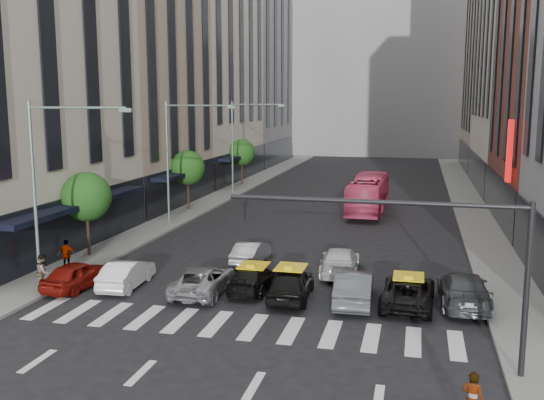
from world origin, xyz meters
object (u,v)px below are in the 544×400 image
Objects in this scene: streetlamp_far at (242,135)px; pedestrian_near at (43,272)px; car_white_front at (127,274)px; streetlamp_near at (51,170)px; car_red at (77,275)px; pedestrian_far at (67,255)px; streetlamp_mid at (179,146)px; taxi_left at (254,278)px; bus at (368,194)px; taxi_center at (291,284)px.

pedestrian_near is (-0.36, -32.54, -4.87)m from streetlamp_far.
streetlamp_far reaches higher than car_white_front.
streetlamp_near is 2.16× the size of car_white_front.
pedestrian_far reaches higher than car_red.
car_red is (0.84, -15.56, -5.21)m from streetlamp_mid.
streetlamp_mid is (0.00, 16.00, 0.00)m from streetlamp_near.
pedestrian_near is at bearing -91.23° from streetlamp_mid.
pedestrian_near is (-9.75, -2.71, 0.41)m from taxi_left.
bus is at bearing -137.71° from pedestrian_far.
streetlamp_mid reaches higher than pedestrian_near.
pedestrian_far is at bearing -42.05° from car_red.
streetlamp_near reaches higher than pedestrian_near.
bus is at bearing -45.29° from pedestrian_near.
streetlamp_near is 5.09× the size of pedestrian_near.
pedestrian_near is (-0.36, -16.54, -4.87)m from streetlamp_mid.
streetlamp_far reaches higher than bus.
car_red is at bearing 64.82° from bus.
taxi_left is (6.30, 0.91, -0.06)m from car_white_front.
streetlamp_mid is 17.54m from taxi_left.
pedestrian_near is (-3.45, -1.80, 0.35)m from car_white_front.
streetlamp_mid reaches higher than pedestrian_far.
streetlamp_far is at bearing -27.10° from bus.
bus is (13.04, -7.05, -4.37)m from streetlamp_far.
streetlamp_near is at bearing -90.00° from streetlamp_mid.
streetlamp_near is 28.49m from bus.
car_red is 0.98× the size of car_white_front.
pedestrian_far is (-4.31, 1.58, 0.30)m from car_white_front.
car_red is at bearing 1.64° from taxi_center.
streetlamp_near reaches higher than pedestrian_far.
streetlamp_far is at bearing -72.47° from taxi_center.
taxi_left is (9.39, -13.84, -5.28)m from streetlamp_mid.
car_red is (0.84, 0.44, -5.21)m from streetlamp_near.
streetlamp_near is 5.38× the size of pedestrian_far.
taxi_center is 11.92m from pedestrian_near.
streetlamp_near is 6.19m from car_white_front.
taxi_center is at bearing -168.33° from car_red.
streetlamp_mid is at bearing -53.50° from taxi_left.
streetlamp_near is 0.82× the size of bus.
bus is 6.22× the size of pedestrian_near.
pedestrian_far reaches higher than taxi_left.
streetlamp_far is 15.46m from bus.
taxi_center reaches higher than taxi_left.
streetlamp_far is at bearing -87.53° from car_white_front.
streetlamp_near is 5.81m from pedestrian_far.
streetlamp_far is 33.18m from taxi_center.
car_red is 3.17m from pedestrian_far.
pedestrian_near is 1.06× the size of pedestrian_far.
car_red is 2.31× the size of pedestrian_near.
pedestrian_near reaches higher than car_white_front.
car_white_front is at bearing 10.54° from taxi_left.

